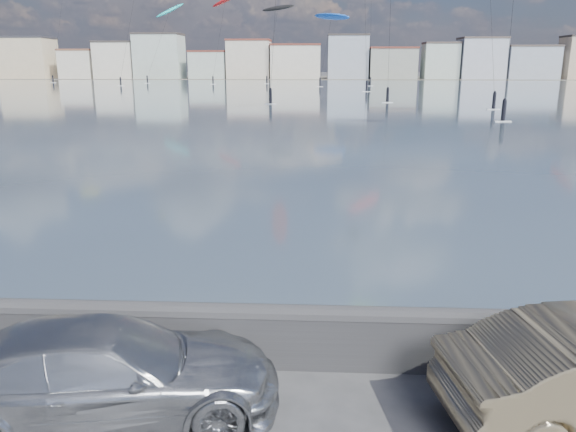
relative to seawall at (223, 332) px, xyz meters
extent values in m
cube|color=#2F3D4E|center=(0.00, 88.80, -0.58)|extent=(500.00, 177.00, 0.00)
cube|color=#4C473D|center=(0.00, 197.30, -0.57)|extent=(500.00, 60.00, 0.00)
cube|color=#28282B|center=(0.00, 0.00, -0.13)|extent=(400.00, 0.35, 0.90)
cylinder|color=#28282B|center=(0.00, 0.00, 0.32)|extent=(400.00, 0.36, 0.36)
cube|color=beige|center=(-96.50, 183.30, 5.92)|extent=(16.00, 12.00, 13.00)
cube|color=#2D2D33|center=(-96.50, 183.30, 12.72)|extent=(16.32, 12.24, 0.60)
cube|color=silver|center=(-79.00, 183.30, 3.92)|extent=(11.00, 10.00, 9.00)
cube|color=brown|center=(-79.00, 183.30, 8.72)|extent=(11.22, 10.20, 0.60)
cube|color=silver|center=(-66.00, 183.30, 5.17)|extent=(13.00, 11.00, 11.50)
cube|color=#383330|center=(-66.00, 183.30, 11.22)|extent=(13.26, 11.22, 0.60)
cube|color=#B7C6BC|center=(-51.50, 183.30, 6.42)|extent=(15.00, 12.00, 14.00)
cube|color=#383330|center=(-51.50, 183.30, 13.72)|extent=(15.30, 12.24, 0.60)
cube|color=#B7C6BC|center=(-35.00, 183.30, 3.67)|extent=(12.00, 10.00, 8.50)
cube|color=brown|center=(-35.00, 183.30, 8.22)|extent=(12.24, 10.20, 0.60)
cube|color=beige|center=(-21.50, 183.30, 5.42)|extent=(14.00, 11.00, 12.00)
cube|color=brown|center=(-21.50, 183.30, 11.72)|extent=(14.28, 11.22, 0.60)
cube|color=silver|center=(-6.00, 183.30, 4.67)|extent=(16.00, 13.00, 10.50)
cube|color=brown|center=(-6.00, 183.30, 10.22)|extent=(16.32, 13.26, 0.60)
cube|color=#9EA8B7|center=(11.00, 183.30, 6.17)|extent=(13.00, 10.00, 13.50)
cube|color=#383330|center=(11.00, 183.30, 13.22)|extent=(13.26, 10.20, 0.60)
cube|color=gray|center=(25.50, 183.30, 4.17)|extent=(15.00, 12.00, 9.50)
cube|color=brown|center=(25.50, 183.30, 9.22)|extent=(15.30, 12.24, 0.60)
cube|color=#B7C6BC|center=(41.00, 183.30, 4.92)|extent=(11.00, 9.00, 11.00)
cube|color=#4C423D|center=(41.00, 183.30, 10.72)|extent=(11.22, 9.18, 0.60)
cube|color=#B2B7C6|center=(54.00, 183.30, 5.67)|extent=(14.00, 11.00, 12.50)
cube|color=#4C423D|center=(54.00, 183.30, 12.22)|extent=(14.28, 11.22, 0.60)
cube|color=#9EA8B7|center=(69.50, 183.30, 4.42)|extent=(16.00, 12.00, 10.00)
cube|color=#4C423D|center=(69.50, 183.30, 9.72)|extent=(16.32, 12.24, 0.60)
imported|color=#A9ABB0|center=(-1.38, -1.52, 0.12)|extent=(5.11, 2.93, 1.39)
ellipsoid|color=#19BFBF|center=(-39.37, 152.54, 18.37)|extent=(8.39, 6.79, 4.77)
cube|color=white|center=(-42.10, 136.64, -0.53)|extent=(1.40, 0.42, 0.08)
cylinder|color=black|center=(-42.10, 136.64, 0.37)|extent=(0.36, 0.36, 1.70)
sphere|color=black|center=(-42.10, 136.64, 1.27)|extent=(0.28, 0.28, 0.28)
cylinder|color=black|center=(-40.73, 144.59, 9.54)|extent=(2.76, 15.93, 17.67)
ellipsoid|color=black|center=(-9.17, 145.11, 18.16)|extent=(9.94, 7.23, 2.58)
cube|color=white|center=(-11.36, 135.07, -0.53)|extent=(1.40, 0.42, 0.08)
cylinder|color=black|center=(-11.36, 135.07, 0.37)|extent=(0.36, 0.36, 1.70)
sphere|color=black|center=(-11.36, 135.07, 1.27)|extent=(0.28, 0.28, 0.28)
cylinder|color=black|center=(-10.27, 140.09, 9.44)|extent=(2.23, 10.07, 17.46)
ellipsoid|color=red|center=(-22.08, 139.97, 19.53)|extent=(9.18, 8.36, 4.19)
cube|color=white|center=(-24.20, 131.09, -0.53)|extent=(1.40, 0.42, 0.08)
cylinder|color=black|center=(-24.20, 131.09, 0.37)|extent=(0.36, 0.36, 1.70)
sphere|color=black|center=(-24.20, 131.09, 1.27)|extent=(0.28, 0.28, 0.28)
cylinder|color=black|center=(-23.14, 135.53, 10.13)|extent=(2.15, 8.91, 18.83)
cube|color=white|center=(10.10, 94.59, -0.53)|extent=(1.40, 0.42, 0.08)
cylinder|color=black|center=(10.10, 94.59, 0.37)|extent=(0.36, 0.36, 1.70)
sphere|color=black|center=(10.10, 94.59, 1.27)|extent=(0.28, 0.28, 0.28)
cylinder|color=black|center=(9.81, 101.65, 15.42)|extent=(0.62, 14.15, 29.42)
cube|color=white|center=(10.32, 65.14, -0.53)|extent=(1.40, 0.42, 0.08)
cylinder|color=black|center=(10.32, 65.14, 0.37)|extent=(0.36, 0.36, 1.70)
sphere|color=black|center=(10.32, 65.14, 1.27)|extent=(0.28, 0.28, 0.28)
cube|color=white|center=(13.09, 121.82, -0.53)|extent=(1.40, 0.42, 0.08)
cylinder|color=black|center=(13.09, 121.82, 0.37)|extent=(0.36, 0.36, 1.70)
sphere|color=black|center=(13.09, 121.82, 1.27)|extent=(0.28, 0.28, 0.28)
cylinder|color=black|center=(13.27, 127.66, 15.12)|extent=(0.38, 11.71, 28.81)
cube|color=white|center=(20.53, 54.65, -0.53)|extent=(1.40, 0.42, 0.08)
cylinder|color=black|center=(20.53, 54.65, 0.37)|extent=(0.36, 0.36, 1.70)
sphere|color=black|center=(20.53, 54.65, 1.27)|extent=(0.28, 0.28, 0.28)
cube|color=white|center=(17.34, 41.15, -0.53)|extent=(1.40, 0.42, 0.08)
cylinder|color=black|center=(17.34, 41.15, 0.37)|extent=(0.36, 0.36, 1.70)
sphere|color=black|center=(17.34, 41.15, 1.27)|extent=(0.28, 0.28, 0.28)
cube|color=white|center=(-4.35, 61.76, -0.53)|extent=(1.40, 0.42, 0.08)
cylinder|color=black|center=(-4.35, 61.76, 0.37)|extent=(0.36, 0.36, 1.70)
sphere|color=black|center=(-4.35, 61.76, 1.27)|extent=(0.28, 0.28, 0.28)
cylinder|color=black|center=(-4.28, 67.97, 9.36)|extent=(0.16, 12.45, 17.30)
cube|color=white|center=(-42.97, 119.13, -0.53)|extent=(1.40, 0.42, 0.08)
cylinder|color=black|center=(-42.97, 119.13, 0.37)|extent=(0.36, 0.36, 1.70)
sphere|color=black|center=(-42.97, 119.13, 1.27)|extent=(0.28, 0.28, 0.28)
cylinder|color=black|center=(-41.10, 125.92, 17.15)|extent=(3.76, 13.60, 32.88)
cube|color=white|center=(-67.98, 139.29, -0.53)|extent=(1.40, 0.42, 0.08)
cylinder|color=black|center=(-67.98, 139.29, 0.37)|extent=(0.36, 0.36, 1.70)
sphere|color=black|center=(-67.98, 139.29, 1.27)|extent=(0.28, 0.28, 0.28)
cylinder|color=black|center=(-66.76, 144.70, 16.08)|extent=(2.47, 10.85, 30.74)
ellipsoid|color=blue|center=(4.25, 124.88, 14.45)|extent=(9.75, 9.88, 2.72)
cube|color=white|center=(1.83, 116.63, -0.53)|extent=(1.40, 0.42, 0.08)
cylinder|color=black|center=(1.83, 116.63, 0.37)|extent=(0.36, 0.36, 1.70)
sphere|color=black|center=(1.83, 116.63, 1.27)|extent=(0.28, 0.28, 0.28)
cylinder|color=black|center=(3.04, 120.75, 7.59)|extent=(2.46, 8.29, 13.75)
camera|label=1|loc=(1.51, -8.25, 4.22)|focal=35.00mm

